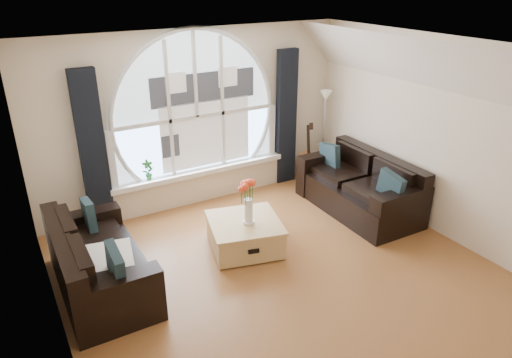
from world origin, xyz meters
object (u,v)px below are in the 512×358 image
(vase_flowers, at_px, (248,196))
(floor_lamp, at_px, (323,136))
(guitar, at_px, (306,150))
(potted_plant, at_px, (148,170))
(coffee_chest, at_px, (245,233))
(sofa_left, at_px, (100,259))
(sofa_right, at_px, (359,187))

(vase_flowers, xyz_separation_m, floor_lamp, (2.30, 1.41, -0.00))
(guitar, relative_size, potted_plant, 3.30)
(coffee_chest, height_order, potted_plant, potted_plant)
(potted_plant, bearing_deg, vase_flowers, -65.35)
(sofa_left, distance_m, guitar, 4.21)
(coffee_chest, distance_m, guitar, 2.60)
(vase_flowers, height_order, potted_plant, vase_flowers)
(coffee_chest, xyz_separation_m, guitar, (2.09, 1.52, 0.30))
(coffee_chest, height_order, vase_flowers, vase_flowers)
(vase_flowers, distance_m, guitar, 2.62)
(sofa_left, height_order, vase_flowers, vase_flowers)
(vase_flowers, height_order, floor_lamp, floor_lamp)
(sofa_left, xyz_separation_m, guitar, (3.96, 1.44, 0.13))
(sofa_left, distance_m, sofa_right, 3.92)
(sofa_right, height_order, guitar, guitar)
(coffee_chest, height_order, guitar, guitar)
(sofa_right, distance_m, vase_flowers, 2.07)
(guitar, height_order, potted_plant, guitar)
(sofa_right, bearing_deg, guitar, 89.67)
(sofa_left, xyz_separation_m, vase_flowers, (1.89, -0.15, 0.40))
(floor_lamp, height_order, guitar, floor_lamp)
(vase_flowers, height_order, guitar, vase_flowers)
(guitar, bearing_deg, sofa_left, -142.16)
(coffee_chest, relative_size, potted_plant, 2.87)
(floor_lamp, distance_m, potted_plant, 3.08)
(coffee_chest, bearing_deg, potted_plant, 129.40)
(sofa_left, distance_m, vase_flowers, 1.94)
(sofa_right, height_order, floor_lamp, floor_lamp)
(potted_plant, bearing_deg, sofa_left, -125.87)
(potted_plant, bearing_deg, floor_lamp, -5.14)
(coffee_chest, xyz_separation_m, vase_flowers, (0.02, -0.07, 0.58))
(floor_lamp, bearing_deg, sofa_right, -101.87)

